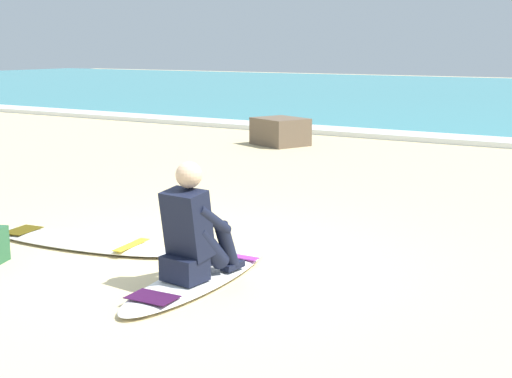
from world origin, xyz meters
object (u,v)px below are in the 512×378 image
(surfboard_main, at_px, (199,278))
(surfboard_spare_near, at_px, (78,241))
(surfer_seated, at_px, (194,233))
(shoreline_rock, at_px, (280,132))

(surfboard_main, height_order, surfboard_spare_near, same)
(surfboard_main, relative_size, surfboard_spare_near, 0.91)
(surfboard_main, height_order, surfer_seated, surfer_seated)
(shoreline_rock, bearing_deg, surfer_seated, -65.12)
(surfboard_main, distance_m, surfboard_spare_near, 1.67)
(surfer_seated, relative_size, surfboard_spare_near, 0.42)
(shoreline_rock, bearing_deg, surfboard_main, -65.00)
(surfer_seated, height_order, surfboard_spare_near, surfer_seated)
(surfboard_main, relative_size, shoreline_rock, 2.13)
(surfboard_main, distance_m, shoreline_rock, 8.21)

